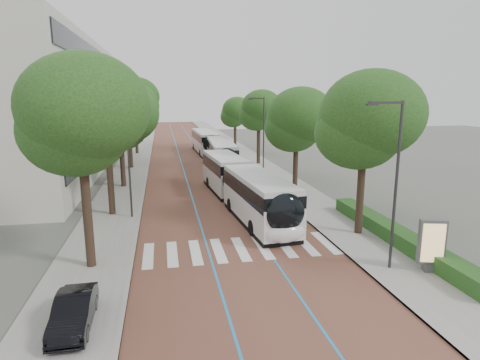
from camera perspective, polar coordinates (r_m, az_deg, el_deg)
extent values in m
plane|color=#51544C|center=(21.55, 0.11, -10.80)|extent=(160.00, 160.00, 0.00)
cube|color=brown|center=(60.20, -7.25, 3.92)|extent=(11.00, 140.00, 0.02)
cube|color=gray|center=(60.18, -14.41, 3.69)|extent=(4.00, 140.00, 0.12)
cube|color=gray|center=(61.13, -0.20, 4.19)|extent=(4.00, 140.00, 0.12)
cube|color=gray|center=(60.10, -12.59, 3.76)|extent=(0.20, 140.00, 0.14)
cube|color=gray|center=(60.81, -1.97, 4.14)|extent=(0.20, 140.00, 0.14)
cube|color=silver|center=(22.14, -12.90, -10.41)|extent=(0.55, 3.60, 0.01)
cube|color=silver|center=(22.12, -9.62, -10.29)|extent=(0.55, 3.60, 0.01)
cube|color=silver|center=(22.17, -6.34, -10.14)|extent=(0.55, 3.60, 0.01)
cube|color=silver|center=(22.29, -3.09, -9.95)|extent=(0.55, 3.60, 0.01)
cube|color=silver|center=(22.48, 0.12, -9.74)|extent=(0.55, 3.60, 0.01)
cube|color=silver|center=(22.74, 3.25, -9.50)|extent=(0.55, 3.60, 0.01)
cube|color=silver|center=(23.06, 6.30, -9.24)|extent=(0.55, 3.60, 0.01)
cube|color=silver|center=(23.45, 9.26, -8.97)|extent=(0.55, 3.60, 0.01)
cube|color=silver|center=(23.89, 12.11, -8.68)|extent=(0.55, 3.60, 0.01)
cube|color=teal|center=(60.12, -8.77, 3.88)|extent=(0.12, 126.00, 0.01)
cube|color=teal|center=(60.32, -5.73, 3.99)|extent=(0.12, 126.00, 0.01)
cube|color=beige|center=(50.04, -29.63, 8.90)|extent=(18.00, 40.00, 14.00)
cube|color=black|center=(48.25, -18.88, 4.98)|extent=(0.12, 38.00, 1.60)
cube|color=black|center=(48.01, -19.13, 8.76)|extent=(0.12, 38.00, 1.60)
cube|color=black|center=(47.97, -19.40, 12.58)|extent=(0.12, 38.00, 1.60)
cube|color=black|center=(48.13, -19.66, 16.14)|extent=(0.12, 38.00, 1.60)
cube|color=#1E4417|center=(24.67, 21.52, -7.39)|extent=(1.20, 14.00, 0.80)
cylinder|color=#2F2F32|center=(20.07, 21.29, -1.00)|extent=(0.14, 0.14, 8.00)
cube|color=#2F2F32|center=(19.20, 20.13, 10.30)|extent=(1.70, 0.12, 0.12)
cube|color=#2F2F32|center=(18.86, 18.25, 10.16)|extent=(0.50, 0.20, 0.10)
cylinder|color=#2F2F32|center=(43.04, 3.38, 6.32)|extent=(0.14, 0.14, 8.00)
cube|color=#2F2F32|center=(42.65, 2.39, 11.53)|extent=(1.70, 0.12, 0.12)
cube|color=#2F2F32|center=(42.49, 1.45, 11.43)|extent=(0.50, 0.20, 0.10)
cylinder|color=#2F2F32|center=(27.91, -15.55, 2.83)|extent=(0.14, 0.14, 8.00)
cylinder|color=black|center=(20.67, -20.84, -5.08)|extent=(0.44, 0.44, 5.12)
ellipsoid|color=#184215|center=(19.87, -21.84, 7.87)|extent=(5.84, 5.84, 4.96)
cylinder|color=black|center=(29.34, -17.94, -0.32)|extent=(0.44, 0.44, 4.78)
ellipsoid|color=#184215|center=(28.78, -18.50, 8.16)|extent=(5.21, 5.21, 4.43)
cylinder|color=black|center=(38.18, -16.37, 2.19)|extent=(0.44, 0.44, 4.35)
ellipsoid|color=#184215|center=(37.74, -16.72, 8.12)|extent=(6.41, 6.41, 5.45)
cylinder|color=black|center=(48.02, -15.33, 4.35)|extent=(0.44, 0.44, 4.66)
ellipsoid|color=#184215|center=(47.67, -15.61, 9.40)|extent=(6.38, 6.38, 5.42)
cylinder|color=black|center=(59.88, -14.53, 6.16)|extent=(0.44, 0.44, 5.34)
ellipsoid|color=#184215|center=(59.62, -14.78, 10.80)|extent=(6.47, 6.47, 5.50)
cylinder|color=black|center=(74.83, -13.87, 7.02)|extent=(0.44, 0.44, 4.65)
ellipsoid|color=#184215|center=(74.61, -14.03, 10.25)|extent=(6.00, 6.00, 5.10)
cylinder|color=black|center=(25.11, 16.72, -2.29)|extent=(0.44, 0.44, 4.76)
ellipsoid|color=#184215|center=(24.45, 17.33, 7.59)|extent=(5.97, 5.97, 5.07)
cylinder|color=black|center=(35.96, 7.89, 1.92)|extent=(0.44, 0.44, 4.27)
ellipsoid|color=#184215|center=(35.50, 8.07, 8.10)|extent=(5.82, 5.82, 4.95)
cylinder|color=black|center=(49.25, 2.65, 4.86)|extent=(0.44, 0.44, 4.51)
ellipsoid|color=#184215|center=(48.92, 2.69, 9.64)|extent=(4.90, 4.90, 4.16)
cylinder|color=black|center=(64.85, -0.69, 6.32)|extent=(0.44, 0.44, 3.90)
ellipsoid|color=#184215|center=(64.60, -0.70, 9.45)|extent=(4.77, 4.77, 4.06)
cylinder|color=black|center=(31.16, -0.28, -0.19)|extent=(2.37, 1.09, 2.30)
cube|color=silver|center=(26.52, 2.68, -3.53)|extent=(3.27, 9.54, 1.82)
cube|color=black|center=(26.24, 2.71, -1.13)|extent=(3.29, 9.35, 0.97)
cube|color=silver|center=(26.10, 2.72, 0.24)|extent=(3.20, 9.34, 0.31)
cube|color=black|center=(26.83, 2.66, -5.77)|extent=(3.19, 9.16, 0.35)
cube|color=silver|center=(35.36, -2.15, 0.41)|extent=(3.13, 7.92, 1.82)
cube|color=black|center=(35.15, -2.16, 2.23)|extent=(3.16, 7.77, 0.97)
cube|color=silver|center=(35.05, -2.17, 3.27)|extent=(3.07, 7.76, 0.31)
cube|color=black|center=(35.59, -2.14, -1.30)|extent=(3.06, 7.61, 0.35)
ellipsoid|color=black|center=(22.23, 6.39, -4.67)|extent=(2.43, 1.29, 2.28)
ellipsoid|color=silver|center=(22.54, 6.37, -7.49)|extent=(2.42, 1.19, 1.14)
cylinder|color=black|center=(24.33, 1.82, -6.84)|extent=(0.38, 1.02, 1.00)
cylinder|color=black|center=(25.08, 6.78, -6.34)|extent=(0.38, 1.02, 1.00)
cylinder|color=black|center=(36.88, -4.46, -0.34)|extent=(0.38, 1.02, 1.00)
cylinder|color=black|center=(37.37, -1.06, -0.14)|extent=(0.38, 1.02, 1.00)
cylinder|color=black|center=(29.26, -1.34, -3.58)|extent=(0.38, 1.02, 1.00)
cylinder|color=black|center=(29.88, 2.86, -3.26)|extent=(0.38, 1.02, 1.00)
cube|color=silver|center=(46.45, -2.69, 3.19)|extent=(3.05, 12.10, 1.82)
cube|color=black|center=(46.29, -2.70, 4.59)|extent=(3.08, 11.87, 0.97)
cube|color=silver|center=(46.21, -2.71, 5.37)|extent=(2.99, 11.86, 0.31)
cube|color=black|center=(46.63, -2.68, 1.87)|extent=(2.98, 11.62, 0.35)
ellipsoid|color=black|center=(40.59, -1.88, 2.98)|extent=(2.40, 1.21, 2.28)
ellipsoid|color=silver|center=(40.73, -1.86, 1.38)|extent=(2.39, 1.11, 1.14)
cylinder|color=black|center=(42.94, -3.70, 1.42)|extent=(0.35, 1.01, 1.00)
cylinder|color=black|center=(43.18, -0.71, 1.51)|extent=(0.35, 1.01, 1.00)
cylinder|color=black|center=(50.22, -4.40, 2.95)|extent=(0.35, 1.01, 1.00)
cylinder|color=black|center=(50.42, -1.83, 3.02)|extent=(0.35, 1.01, 1.00)
cube|color=silver|center=(59.32, -5.01, 5.07)|extent=(2.95, 12.09, 1.82)
cube|color=black|center=(59.20, -5.03, 6.17)|extent=(2.98, 11.85, 0.97)
cube|color=silver|center=(59.13, -5.04, 6.79)|extent=(2.89, 11.84, 0.31)
cube|color=black|center=(59.46, -4.99, 4.03)|extent=(2.89, 11.60, 0.35)
ellipsoid|color=black|center=(53.49, -4.12, 5.14)|extent=(2.39, 1.19, 2.28)
ellipsoid|color=silver|center=(53.59, -4.09, 3.92)|extent=(2.39, 1.09, 1.14)
cylinder|color=black|center=(55.73, -5.62, 3.83)|extent=(0.34, 1.01, 1.00)
cylinder|color=black|center=(56.07, -3.32, 3.91)|extent=(0.34, 1.01, 1.00)
cylinder|color=black|center=(63.01, -6.52, 4.75)|extent=(0.34, 1.01, 1.00)
cylinder|color=black|center=(63.31, -4.48, 4.82)|extent=(0.34, 1.01, 1.00)
cube|color=#59595B|center=(21.54, 25.31, -11.14)|extent=(0.67, 0.60, 0.38)
cube|color=#59595B|center=(21.10, 25.62, -7.94)|extent=(1.27, 0.64, 2.17)
cube|color=#E4BA78|center=(20.94, 25.79, -8.10)|extent=(1.01, 0.29, 1.89)
imported|color=black|center=(16.31, -22.57, -16.90)|extent=(1.32, 3.63, 1.19)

